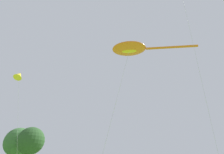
# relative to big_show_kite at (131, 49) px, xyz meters

# --- Properties ---
(big_show_kite) EXTENTS (9.99, 7.51, 14.28)m
(big_show_kite) POSITION_rel_big_show_kite_xyz_m (0.00, 0.00, 0.00)
(big_show_kite) COLOR orange
(big_show_kite) RESTS_ON ground
(small_kite_streamer_purple) EXTENTS (3.98, 3.11, 13.32)m
(small_kite_streamer_purple) POSITION_rel_big_show_kite_xyz_m (-8.44, 11.91, -1.25)
(small_kite_streamer_purple) COLOR yellow
(small_kite_streamer_purple) RESTS_ON ground
(tree_oak_right) EXTENTS (6.53, 6.53, 11.67)m
(tree_oak_right) POSITION_rel_big_show_kite_xyz_m (1.67, 37.14, -5.56)
(tree_oak_right) COLOR #513823
(tree_oak_right) RESTS_ON ground
(tree_oak_left) EXTENTS (7.78, 7.78, 12.93)m
(tree_oak_left) POSITION_rel_big_show_kite_xyz_m (1.10, 46.52, -4.93)
(tree_oak_left) COLOR #513823
(tree_oak_left) RESTS_ON ground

